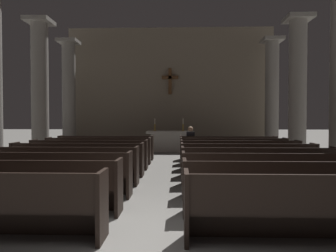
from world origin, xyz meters
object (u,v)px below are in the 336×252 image
Objects in this scene: pew_left_row_7 at (99,151)px; pew_right_row_5 at (248,160)px; column_right_fourth at (272,96)px; pew_right_row_4 at (259,166)px; lone_worshipper at (190,142)px; column_left_fourth at (69,97)px; pew_left_row_8 at (106,148)px; pew_left_row_5 at (78,159)px; altar at (169,141)px; pew_left_row_6 at (89,154)px; pew_right_row_7 at (233,151)px; column_left_third at (40,91)px; pew_right_row_3 at (273,175)px; pew_right_row_6 at (240,155)px; pew_left_row_3 at (42,174)px; pew_right_row_8 at (228,148)px; pew_right_row_1 at (328,208)px; candlestick_right at (183,127)px; column_right_third at (298,90)px; pew_right_row_2 at (295,188)px; pew_left_row_4 at (63,165)px; candlestick_left at (155,127)px; pew_left_row_2 at (13,186)px.

pew_left_row_7 and pew_right_row_5 have the same top height.
pew_right_row_5 is 8.03m from column_right_fourth.
lone_worshipper is (-1.46, 4.61, 0.22)m from pew_right_row_4.
pew_left_row_8 is at bearing -52.84° from column_left_fourth.
altar is (2.41, 6.52, 0.06)m from pew_left_row_5.
column_right_fourth is at bearing 38.23° from pew_left_row_6.
pew_right_row_7 is 8.12m from column_left_third.
column_left_fourth is at bearing 128.97° from pew_right_row_3.
pew_right_row_6 is at bearing -115.18° from column_right_fourth.
pew_right_row_3 is at bearing -51.03° from column_left_fourth.
pew_right_row_4 is (4.81, 1.14, 0.00)m from pew_left_row_3.
pew_right_row_7 is (0.00, 2.28, 0.00)m from pew_right_row_5.
pew_right_row_7 is (0.00, 3.43, 0.00)m from pew_right_row_4.
pew_right_row_8 is at bearing 35.46° from pew_left_row_5.
candlestick_right is (-1.71, 11.08, 0.73)m from pew_right_row_1.
pew_right_row_7 is 0.66× the size of column_right_third.
column_right_third is at bearing 0.00° from column_left_third.
column_right_third is (2.83, 7.25, 2.29)m from pew_right_row_2.
column_left_fourth is at bearing 127.16° from pew_left_row_8.
pew_left_row_7 is 5.33m from pew_right_row_5.
pew_right_row_5 is 5.28m from column_right_third.
pew_right_row_5 is at bearing 90.00° from pew_right_row_2.
column_right_third is (7.64, 2.68, 2.29)m from pew_left_row_6.
pew_right_row_6 is at bearing -90.00° from pew_right_row_8.
pew_right_row_2 is 0.66× the size of column_right_fourth.
altar is (5.24, -0.65, -2.23)m from column_left_fourth.
column_left_fourth is 9.18× the size of candlestick_right.
pew_left_row_6 is at bearing 166.64° from pew_right_row_5.
column_left_fourth is at bearing 173.79° from candlestick_right.
pew_left_row_5 is 4.94m from pew_right_row_4.
pew_right_row_4 is 3.43m from pew_right_row_7.
pew_left_row_7 is 3.95m from column_left_third.
pew_left_row_5 is (0.00, 1.14, 0.00)m from pew_left_row_4.
candlestick_left reaches higher than pew_left_row_6.
pew_left_row_3 is at bearing -90.00° from pew_left_row_8.
column_left_fourth is (-2.83, 6.02, 2.29)m from pew_left_row_6.
pew_left_row_2 is at bearing -90.00° from pew_left_row_8.
column_left_fourth reaches higher than lone_worshipper.
pew_left_row_4 is at bearing -107.44° from altar.
pew_right_row_2 is 2.84× the size of lone_worshipper.
column_left_fourth reaches higher than candlestick_right.
column_left_third is at bearing 151.50° from pew_left_row_7.
pew_left_row_2 is 4.94m from pew_right_row_3.
pew_right_row_6 is at bearing 90.00° from pew_right_row_2.
pew_right_row_4 is (4.81, -1.14, 0.00)m from pew_left_row_5.
pew_right_row_3 is at bearing -70.56° from candlestick_left.
altar is (-2.41, 8.80, 0.06)m from pew_right_row_3.
pew_right_row_1 is 11.34m from altar.
column_right_third is 1.00× the size of column_left_fourth.
pew_right_row_7 is at bearing 90.00° from pew_right_row_6.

